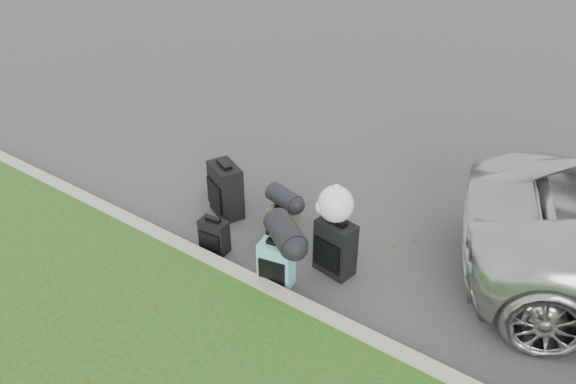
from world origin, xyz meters
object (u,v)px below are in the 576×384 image
Objects in this scene: suitcase_small_black at (214,236)px; tote_green at (221,182)px; suitcase_teal at (276,264)px; suitcase_large_black_left at (226,190)px; suitcase_large_black_right at (335,247)px; tote_navy at (286,210)px; suitcase_olive at (282,228)px.

tote_green is at bearing 120.48° from suitcase_small_black.
suitcase_teal reaches higher than suitcase_small_black.
suitcase_large_black_right is (1.82, -0.19, -0.03)m from suitcase_large_black_left.
suitcase_large_black_left reaches higher than suitcase_large_black_right.
tote_navy is (1.14, -0.00, -0.04)m from tote_green.
tote_green is (-0.84, 1.07, -0.04)m from suitcase_small_black.
suitcase_large_black_left is at bearing -20.92° from tote_green.
tote_green is (-1.82, 1.12, -0.10)m from suitcase_teal.
suitcase_large_black_left is 2.73× the size of tote_navy.
tote_navy is (-1.10, 0.54, -0.20)m from suitcase_large_black_right.
suitcase_teal reaches higher than tote_green.
suitcase_large_black_right reaches higher than suitcase_small_black.
suitcase_small_black is at bearing 165.24° from suitcase_teal.
suitcase_olive is (1.03, -0.14, -0.11)m from suitcase_large_black_left.
suitcase_teal is at bearing -10.29° from suitcase_small_black.
tote_navy is at bearing 50.71° from suitcase_large_black_left.
suitcase_teal is 0.81× the size of suitcase_large_black_right.
suitcase_large_black_right is at bearing 18.73° from suitcase_large_black_left.
tote_green is at bearing 163.66° from suitcase_large_black_left.
tote_green is at bearing 163.18° from suitcase_olive.
suitcase_olive is at bearing 36.15° from suitcase_small_black.
suitcase_large_black_left is at bearing 113.35° from suitcase_small_black.
suitcase_large_black_left reaches higher than suitcase_small_black.
suitcase_small_black is 1.22× the size of tote_green.
suitcase_large_black_left reaches higher than tote_green.
suitcase_small_black is 1.11m from tote_navy.
suitcase_large_black_right is at bearing -34.21° from tote_navy.
tote_navy is at bearing 19.98° from tote_green.
suitcase_large_black_left is at bearing 174.51° from suitcase_olive.
suitcase_teal is 1.32m from tote_navy.
suitcase_olive is 0.80m from suitcase_large_black_right.
tote_navy is at bearing 109.35° from suitcase_teal.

